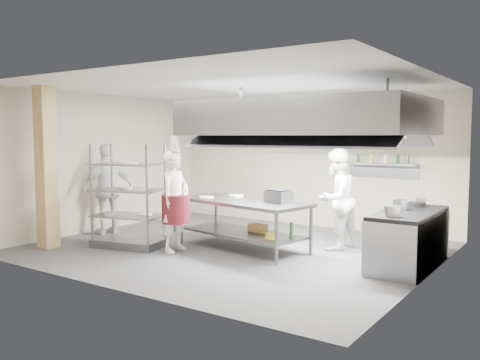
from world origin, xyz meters
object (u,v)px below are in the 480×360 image
Objects in this scene: stockpot at (400,205)px; griddle at (279,197)px; island at (242,224)px; pass_rack at (129,196)px; cooking_range at (409,241)px; chef_head at (175,201)px; chef_line at (336,199)px; chef_plating at (108,189)px.

griddle is at bearing -168.53° from stockpot.
island is 0.91m from griddle.
pass_rack reaches higher than cooking_range.
chef_line is at bearing -57.15° from chef_head.
cooking_range is at bearing -20.45° from stockpot.
chef_plating reaches higher than island.
chef_plating is 8.29× the size of stockpot.
chef_plating is at bearing 140.48° from pass_rack.
chef_plating is (-4.60, -1.37, 0.04)m from chef_line.
chef_head is at bearing -126.34° from island.
chef_head is at bearing -0.84° from pass_rack.
island is 2.20m from pass_rack.
pass_rack is (-1.86, -1.06, 0.51)m from island.
island is 11.20× the size of stockpot.
island is at bearing -169.70° from stockpot.
griddle reaches higher than cooking_range.
chef_head is at bearing -159.73° from stockpot.
stockpot is at bearing 116.13° from chef_plating.
cooking_range is 6.16m from chef_plating.
stockpot is at bearing 23.90° from griddle.
chef_line is 0.96× the size of chef_plating.
stockpot is (2.74, 0.50, 0.53)m from island.
stockpot is at bearing 159.55° from cooking_range.
island is 1.31m from chef_head.
griddle is at bearing -30.13° from chef_line.
griddle is (3.88, 0.52, 0.05)m from chef_plating.
pass_rack is 0.99m from chef_head.
chef_head is 3.88m from stockpot.
chef_line reaches higher than chef_head.
island is at bearing -171.58° from cooking_range.
chef_head is 1.87m from griddle.
chef_line is 1.38m from stockpot.
chef_plating reaches higher than chef_head.
island is 1.78m from chef_line.
cooking_range is (2.92, 0.43, -0.04)m from island.
chef_plating reaches higher than griddle.
chef_head is 0.98× the size of chef_line.
cooking_range is 1.64m from chef_line.
chef_line reaches higher than island.
island is at bearing -46.72° from chef_line.
chef_line reaches higher than griddle.
cooking_range is at bearing 81.13° from chef_line.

